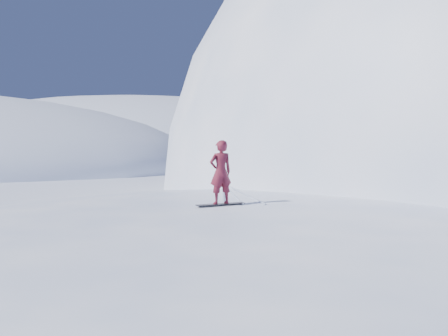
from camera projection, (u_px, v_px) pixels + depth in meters
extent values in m
plane|color=white|center=(241.00, 297.00, 12.27)|extent=(400.00, 400.00, 0.00)
ellipsoid|color=white|center=(275.00, 268.00, 15.14)|extent=(36.00, 28.00, 4.80)
ellipsoid|color=white|center=(400.00, 205.00, 31.07)|extent=(28.00, 24.00, 18.00)
ellipsoid|color=white|center=(128.00, 160.00, 125.72)|extent=(140.00, 90.00, 36.00)
ellipsoid|color=white|center=(73.00, 319.00, 10.70)|extent=(6.00, 5.40, 0.80)
ellipsoid|color=white|center=(203.00, 246.00, 18.44)|extent=(7.00, 6.30, 1.00)
ellipsoid|color=white|center=(445.00, 265.00, 15.50)|extent=(4.00, 3.60, 0.60)
cube|color=black|center=(221.00, 204.00, 13.70)|extent=(1.52, 1.07, 0.03)
imported|color=maroon|center=(221.00, 172.00, 13.65)|extent=(0.87, 0.78, 1.99)
cube|color=silver|center=(223.00, 193.00, 16.79)|extent=(0.69, 5.97, 0.04)
cube|color=silver|center=(233.00, 193.00, 16.75)|extent=(1.25, 5.89, 0.04)
cube|color=silver|center=(244.00, 193.00, 16.70)|extent=(1.73, 5.78, 0.04)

